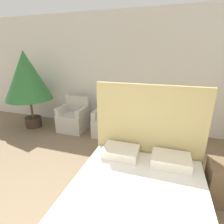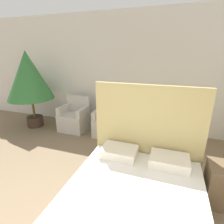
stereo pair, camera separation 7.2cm
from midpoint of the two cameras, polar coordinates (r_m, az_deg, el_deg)
The scene contains 5 objects.
wall_back at distance 4.54m, azimuth 4.11°, elevation 12.46°, with size 10.00×0.06×2.90m.
bed at distance 2.26m, azimuth 7.36°, elevation -28.78°, with size 1.64×2.17×1.53m.
armchair_near_window_left at distance 4.69m, azimuth -11.82°, elevation -2.39°, with size 0.68×0.60×0.87m.
armchair_near_window_right at distance 4.29m, azimuth -0.52°, elevation -3.97°, with size 0.68×0.60×0.87m.
potted_palm at distance 5.02m, azimuth -25.21°, elevation 10.36°, with size 1.17×1.17×2.01m.
Camera 2 is at (1.20, -0.18, 1.95)m, focal length 28.00 mm.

